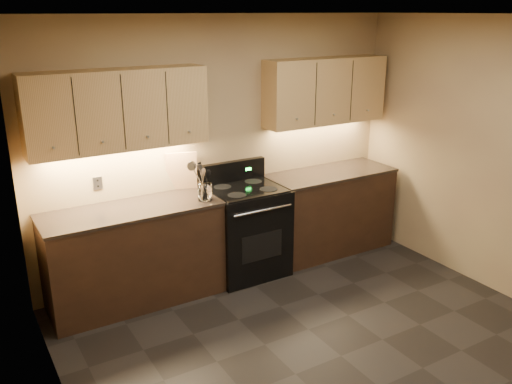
# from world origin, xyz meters

# --- Properties ---
(floor) EXTENTS (4.00, 4.00, 0.00)m
(floor) POSITION_xyz_m (0.00, 0.00, 0.00)
(floor) COLOR black
(floor) RESTS_ON ground
(ceiling) EXTENTS (4.00, 4.00, 0.00)m
(ceiling) POSITION_xyz_m (0.00, 0.00, 2.60)
(ceiling) COLOR silver
(ceiling) RESTS_ON wall_back
(wall_back) EXTENTS (4.00, 0.04, 2.60)m
(wall_back) POSITION_xyz_m (0.00, 2.00, 1.30)
(wall_back) COLOR tan
(wall_back) RESTS_ON ground
(wall_left) EXTENTS (0.04, 4.00, 2.60)m
(wall_left) POSITION_xyz_m (-2.00, 0.00, 1.30)
(wall_left) COLOR tan
(wall_left) RESTS_ON ground
(counter_left) EXTENTS (1.62, 0.62, 0.93)m
(counter_left) POSITION_xyz_m (-1.10, 1.70, 0.47)
(counter_left) COLOR black
(counter_left) RESTS_ON ground
(counter_right) EXTENTS (1.46, 0.62, 0.93)m
(counter_right) POSITION_xyz_m (1.18, 1.70, 0.47)
(counter_right) COLOR black
(counter_right) RESTS_ON ground
(stove) EXTENTS (0.76, 0.68, 1.14)m
(stove) POSITION_xyz_m (0.08, 1.68, 0.48)
(stove) COLOR black
(stove) RESTS_ON ground
(upper_cab_left) EXTENTS (1.60, 0.30, 0.70)m
(upper_cab_left) POSITION_xyz_m (-1.10, 1.85, 1.80)
(upper_cab_left) COLOR tan
(upper_cab_left) RESTS_ON wall_back
(upper_cab_right) EXTENTS (1.44, 0.30, 0.70)m
(upper_cab_right) POSITION_xyz_m (1.18, 1.85, 1.80)
(upper_cab_right) COLOR tan
(upper_cab_right) RESTS_ON wall_back
(outlet_plate) EXTENTS (0.08, 0.01, 0.12)m
(outlet_plate) POSITION_xyz_m (-1.30, 1.99, 1.12)
(outlet_plate) COLOR #B2B5BA
(outlet_plate) RESTS_ON wall_back
(utensil_crock) EXTENTS (0.17, 0.17, 0.17)m
(utensil_crock) POSITION_xyz_m (-0.42, 1.57, 1.01)
(utensil_crock) COLOR white
(utensil_crock) RESTS_ON counter_left
(cutting_board) EXTENTS (0.31, 0.15, 0.39)m
(cutting_board) POSITION_xyz_m (-0.48, 1.97, 1.12)
(cutting_board) COLOR tan
(cutting_board) RESTS_ON counter_left
(wooden_spoon) EXTENTS (0.10, 0.09, 0.29)m
(wooden_spoon) POSITION_xyz_m (-0.46, 1.55, 1.09)
(wooden_spoon) COLOR tan
(wooden_spoon) RESTS_ON utensil_crock
(black_spoon) EXTENTS (0.08, 0.13, 0.30)m
(black_spoon) POSITION_xyz_m (-0.43, 1.58, 1.09)
(black_spoon) COLOR black
(black_spoon) RESTS_ON utensil_crock
(black_turner) EXTENTS (0.16, 0.13, 0.38)m
(black_turner) POSITION_xyz_m (-0.41, 1.55, 1.13)
(black_turner) COLOR black
(black_turner) RESTS_ON utensil_crock
(steel_spatula) EXTENTS (0.20, 0.16, 0.39)m
(steel_spatula) POSITION_xyz_m (-0.40, 1.57, 1.13)
(steel_spatula) COLOR silver
(steel_spatula) RESTS_ON utensil_crock
(steel_skimmer) EXTENTS (0.25, 0.14, 0.39)m
(steel_skimmer) POSITION_xyz_m (-0.38, 1.55, 1.14)
(steel_skimmer) COLOR silver
(steel_skimmer) RESTS_ON utensil_crock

